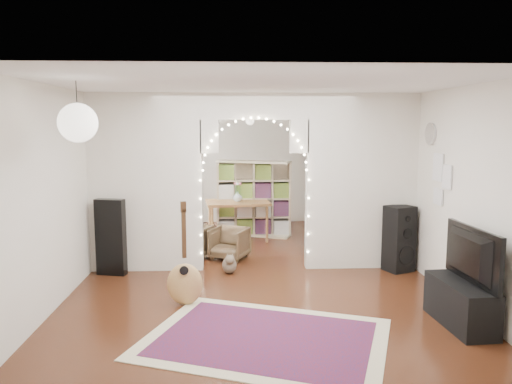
{
  "coord_description": "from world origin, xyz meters",
  "views": [
    {
      "loc": [
        -0.33,
        -7.58,
        2.24
      ],
      "look_at": [
        0.04,
        0.3,
        1.16
      ],
      "focal_mm": 35.0,
      "sensor_mm": 36.0,
      "label": 1
    }
  ],
  "objects_px": {
    "acoustic_guitar": "(185,267)",
    "bookcase": "(254,198)",
    "dining_chair_right": "(229,243)",
    "dining_table": "(238,205)",
    "floor_speaker": "(399,239)",
    "media_console": "(461,304)",
    "dining_chair_left": "(191,242)"
  },
  "relations": [
    {
      "from": "dining_table",
      "to": "dining_chair_right",
      "type": "distance_m",
      "value": 1.45
    },
    {
      "from": "floor_speaker",
      "to": "dining_table",
      "type": "relative_size",
      "value": 0.78
    },
    {
      "from": "bookcase",
      "to": "dining_chair_right",
      "type": "xyz_separation_m",
      "value": [
        -0.48,
        -1.77,
        -0.49
      ]
    },
    {
      "from": "acoustic_guitar",
      "to": "floor_speaker",
      "type": "distance_m",
      "value": 3.4
    },
    {
      "from": "acoustic_guitar",
      "to": "media_console",
      "type": "bearing_deg",
      "value": -33.42
    },
    {
      "from": "dining_table",
      "to": "media_console",
      "type": "bearing_deg",
      "value": -67.11
    },
    {
      "from": "dining_chair_right",
      "to": "media_console",
      "type": "bearing_deg",
      "value": -24.81
    },
    {
      "from": "bookcase",
      "to": "dining_chair_left",
      "type": "relative_size",
      "value": 2.52
    },
    {
      "from": "floor_speaker",
      "to": "bookcase",
      "type": "bearing_deg",
      "value": 104.61
    },
    {
      "from": "bookcase",
      "to": "dining_chair_right",
      "type": "distance_m",
      "value": 1.9
    },
    {
      "from": "media_console",
      "to": "dining_chair_right",
      "type": "xyz_separation_m",
      "value": [
        -2.6,
        2.93,
        0.01
      ]
    },
    {
      "from": "acoustic_guitar",
      "to": "media_console",
      "type": "relative_size",
      "value": 1.11
    },
    {
      "from": "acoustic_guitar",
      "to": "media_console",
      "type": "height_order",
      "value": "acoustic_guitar"
    },
    {
      "from": "bookcase",
      "to": "media_console",
      "type": "bearing_deg",
      "value": -44.85
    },
    {
      "from": "media_console",
      "to": "dining_table",
      "type": "xyz_separation_m",
      "value": [
        -2.44,
        4.31,
        0.43
      ]
    },
    {
      "from": "bookcase",
      "to": "dining_chair_left",
      "type": "bearing_deg",
      "value": -102.67
    },
    {
      "from": "media_console",
      "to": "bookcase",
      "type": "xyz_separation_m",
      "value": [
        -2.12,
        4.7,
        0.51
      ]
    },
    {
      "from": "dining_chair_left",
      "to": "acoustic_guitar",
      "type": "bearing_deg",
      "value": -63.32
    },
    {
      "from": "floor_speaker",
      "to": "bookcase",
      "type": "distance_m",
      "value": 3.35
    },
    {
      "from": "acoustic_guitar",
      "to": "bookcase",
      "type": "bearing_deg",
      "value": 56.04
    },
    {
      "from": "dining_table",
      "to": "dining_chair_right",
      "type": "bearing_deg",
      "value": -103.0
    },
    {
      "from": "media_console",
      "to": "bookcase",
      "type": "bearing_deg",
      "value": 110.45
    },
    {
      "from": "media_console",
      "to": "bookcase",
      "type": "relative_size",
      "value": 0.66
    },
    {
      "from": "bookcase",
      "to": "dining_chair_left",
      "type": "xyz_separation_m",
      "value": [
        -1.12,
        -1.69,
        -0.48
      ]
    },
    {
      "from": "acoustic_guitar",
      "to": "floor_speaker",
      "type": "relative_size",
      "value": 1.1
    },
    {
      "from": "dining_chair_right",
      "to": "dining_table",
      "type": "bearing_deg",
      "value": 107.27
    },
    {
      "from": "dining_table",
      "to": "dining_chair_right",
      "type": "relative_size",
      "value": 2.23
    },
    {
      "from": "floor_speaker",
      "to": "media_console",
      "type": "relative_size",
      "value": 1.01
    },
    {
      "from": "floor_speaker",
      "to": "media_console",
      "type": "xyz_separation_m",
      "value": [
        -0.0,
        -2.11,
        -0.25
      ]
    },
    {
      "from": "acoustic_guitar",
      "to": "dining_chair_left",
      "type": "xyz_separation_m",
      "value": [
        -0.1,
        2.23,
        -0.21
      ]
    },
    {
      "from": "acoustic_guitar",
      "to": "bookcase",
      "type": "height_order",
      "value": "bookcase"
    },
    {
      "from": "dining_chair_left",
      "to": "floor_speaker",
      "type": "bearing_deg",
      "value": 8.54
    }
  ]
}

